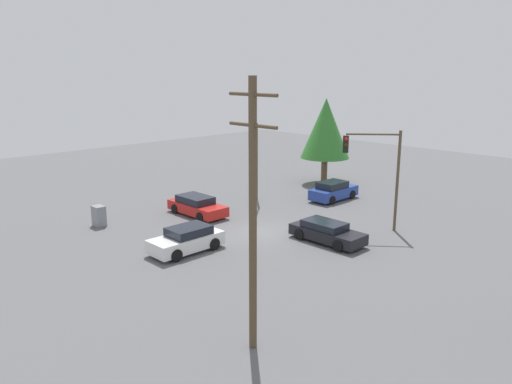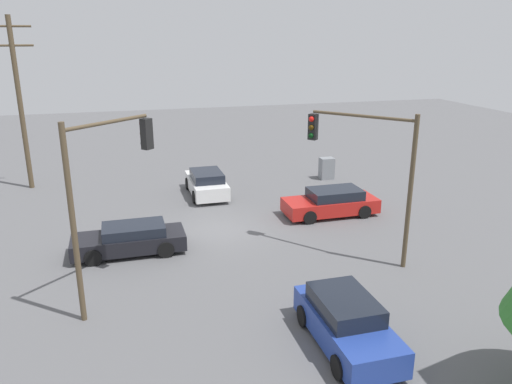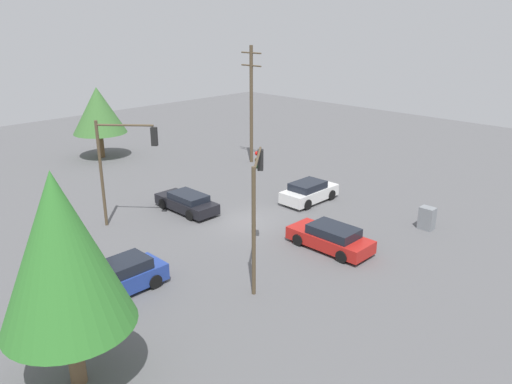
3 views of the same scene
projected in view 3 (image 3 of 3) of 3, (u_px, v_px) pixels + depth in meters
ground_plane at (245, 221)px, 30.54m from camera, size 80.00×80.00×0.00m
sedan_blue at (121, 277)px, 22.47m from camera, size 1.89×4.19×1.49m
sedan_red at (331, 238)px, 26.68m from camera, size 4.65×2.00×1.34m
sedan_dark at (187, 202)px, 31.93m from camera, size 4.57×1.88×1.23m
sedan_white at (309, 192)px, 33.56m from camera, size 1.96×4.19×1.42m
traffic_signal_main at (256, 194)px, 22.80m from camera, size 3.02×3.49×5.98m
traffic_signal_cross at (122, 156)px, 28.49m from camera, size 2.77×2.48×6.35m
utility_pole_tall at (251, 102)px, 41.40m from camera, size 2.20×0.28×9.70m
electrical_cabinet at (427, 218)px, 29.21m from camera, size 0.85×0.64×1.34m
tree_corner at (98, 110)px, 43.12m from camera, size 4.60×4.60×6.19m
tree_left at (61, 252)px, 15.45m from camera, size 4.32×4.32×7.58m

